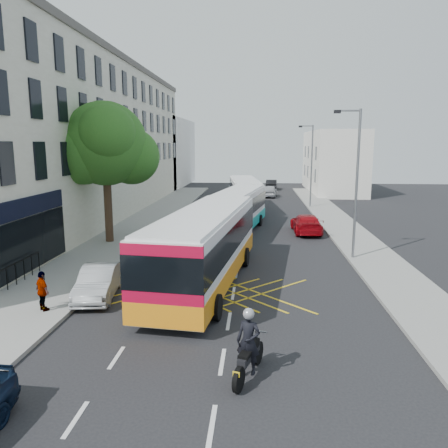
% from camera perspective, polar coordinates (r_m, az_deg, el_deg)
% --- Properties ---
extents(ground, '(120.00, 120.00, 0.00)m').
position_cam_1_polar(ground, '(13.53, -0.22, -17.53)').
color(ground, black).
rests_on(ground, ground).
extents(pavement_left, '(5.00, 70.00, 0.15)m').
position_cam_1_polar(pavement_left, '(29.21, -14.67, -2.30)').
color(pavement_left, gray).
rests_on(pavement_left, ground).
extents(pavement_right, '(3.00, 70.00, 0.15)m').
position_cam_1_polar(pavement_right, '(28.40, 17.57, -2.81)').
color(pavement_right, gray).
rests_on(pavement_right, ground).
extents(terrace_main, '(8.30, 45.00, 13.50)m').
position_cam_1_polar(terrace_main, '(39.36, -18.31, 10.52)').
color(terrace_main, beige).
rests_on(terrace_main, ground).
extents(terrace_far, '(8.00, 20.00, 10.00)m').
position_cam_1_polar(terrace_far, '(68.58, -8.37, 9.21)').
color(terrace_far, silver).
rests_on(terrace_far, ground).
extents(building_right, '(6.00, 18.00, 8.00)m').
position_cam_1_polar(building_right, '(60.79, 13.98, 7.93)').
color(building_right, silver).
rests_on(building_right, ground).
extents(street_tree, '(6.30, 5.70, 8.80)m').
position_cam_1_polar(street_tree, '(28.50, -15.30, 9.97)').
color(street_tree, '#382619').
rests_on(street_tree, pavement_left).
extents(lamp_near, '(1.45, 0.15, 8.00)m').
position_cam_1_polar(lamp_near, '(24.54, 16.75, 5.96)').
color(lamp_near, slate).
rests_on(lamp_near, pavement_right).
extents(lamp_far, '(1.45, 0.15, 8.00)m').
position_cam_1_polar(lamp_far, '(44.26, 11.25, 8.01)').
color(lamp_far, slate).
rests_on(lamp_far, pavement_right).
extents(railings, '(0.08, 5.60, 1.14)m').
position_cam_1_polar(railings, '(21.01, -26.51, -6.22)').
color(railings, black).
rests_on(railings, pavement_left).
extents(bus_near, '(4.17, 12.28, 3.39)m').
position_cam_1_polar(bus_near, '(19.79, -2.47, -2.90)').
color(bus_near, silver).
rests_on(bus_near, ground).
extents(bus_mid, '(4.30, 11.05, 3.03)m').
position_cam_1_polar(bus_mid, '(31.49, 1.66, 1.76)').
color(bus_mid, silver).
rests_on(bus_mid, ground).
extents(bus_far, '(3.63, 10.82, 2.98)m').
position_cam_1_polar(bus_far, '(42.51, 2.76, 3.98)').
color(bus_far, silver).
rests_on(bus_far, ground).
extents(motorbike, '(0.90, 2.20, 2.02)m').
position_cam_1_polar(motorbike, '(12.33, 3.24, -15.53)').
color(motorbike, black).
rests_on(motorbike, ground).
extents(parked_car_silver, '(1.91, 4.13, 1.31)m').
position_cam_1_polar(parked_car_silver, '(19.13, -16.04, -7.28)').
color(parked_car_silver, '#989C9F').
rests_on(parked_car_silver, ground).
extents(red_hatchback, '(2.05, 4.75, 1.36)m').
position_cam_1_polar(red_hatchback, '(31.95, 10.70, 0.05)').
color(red_hatchback, '#A0060F').
rests_on(red_hatchback, ground).
extents(distant_car_grey, '(2.08, 4.46, 1.24)m').
position_cam_1_polar(distant_car_grey, '(54.49, 1.72, 4.41)').
color(distant_car_grey, '#44454C').
rests_on(distant_car_grey, ground).
extents(distant_car_silver, '(2.12, 4.34, 1.43)m').
position_cam_1_polar(distant_car_silver, '(53.21, 5.99, 4.31)').
color(distant_car_silver, '#AFB1B7').
rests_on(distant_car_silver, ground).
extents(distant_car_dark, '(1.72, 4.29, 1.39)m').
position_cam_1_polar(distant_car_dark, '(61.96, 6.21, 5.15)').
color(distant_car_dark, black).
rests_on(distant_car_dark, ground).
extents(pedestrian_far, '(0.93, 0.85, 1.53)m').
position_cam_1_polar(pedestrian_far, '(17.85, -22.62, -8.10)').
color(pedestrian_far, gray).
rests_on(pedestrian_far, pavement_left).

